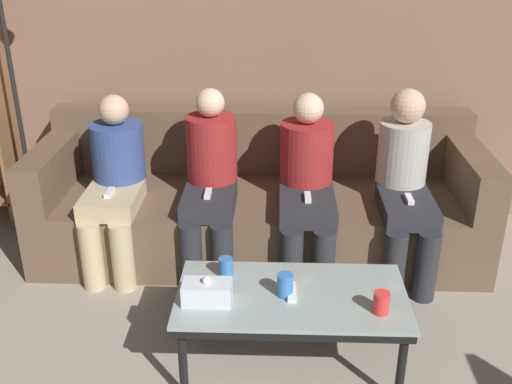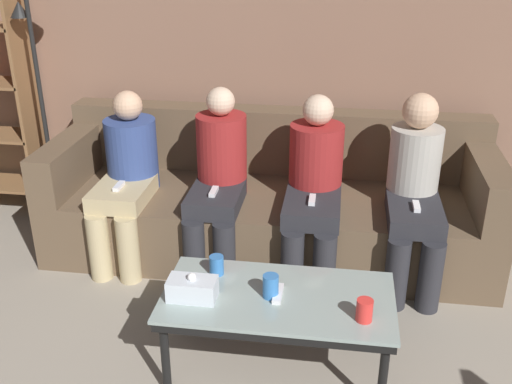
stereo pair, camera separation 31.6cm
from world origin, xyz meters
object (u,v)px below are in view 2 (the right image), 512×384
object	(u,v)px
cup_far_center	(271,286)
tissue_box	(192,289)
cup_near_left	(217,265)
standing_lamp	(41,74)
game_remote	(278,294)
couch	(270,203)
seated_person_mid_right	(314,183)
seated_person_mid_left	(219,176)
seated_person_right_end	(415,188)
cup_near_right	(364,310)
coffee_table	(278,303)
seated_person_left_end	(127,173)

from	to	relation	value
cup_far_center	tissue_box	size ratio (longest dim) A/B	0.50
cup_near_left	standing_lamp	bearing A→B (deg)	139.31
game_remote	couch	bearing A→B (deg)	98.78
cup_near_left	seated_person_mid_right	distance (m)	0.93
game_remote	seated_person_mid_left	distance (m)	1.09
seated_person_mid_right	seated_person_right_end	world-z (taller)	seated_person_right_end
game_remote	cup_near_left	bearing A→B (deg)	155.72
cup_near_left	cup_near_right	xyz separation A→B (m)	(0.70, -0.27, 0.00)
couch	seated_person_mid_right	distance (m)	0.45
cup_near_right	tissue_box	world-z (taller)	tissue_box
cup_near_right	standing_lamp	size ratio (longest dim) A/B	0.06
cup_near_right	seated_person_mid_left	bearing A→B (deg)	127.83
couch	cup_near_right	distance (m)	1.45
cup_near_left	seated_person_mid_left	xyz separation A→B (m)	(-0.16, 0.83, 0.11)
cup_near_right	cup_far_center	distance (m)	0.43
cup_near_left	cup_near_right	size ratio (longest dim) A/B	0.95
cup_far_center	seated_person_mid_left	xyz separation A→B (m)	(-0.44, 0.99, 0.10)
cup_near_right	tissue_box	bearing A→B (deg)	176.09
seated_person_right_end	cup_far_center	bearing A→B (deg)	-126.23
tissue_box	standing_lamp	xyz separation A→B (m)	(-1.35, 1.44, 0.59)
cup_far_center	seated_person_mid_right	distance (m)	0.99
coffee_table	seated_person_mid_left	world-z (taller)	seated_person_mid_left
cup_near_left	standing_lamp	size ratio (longest dim) A/B	0.06
coffee_table	cup_near_right	bearing A→B (deg)	-18.69
cup_near_right	seated_person_left_end	world-z (taller)	seated_person_left_end
cup_near_left	cup_far_center	distance (m)	0.32
cup_far_center	tissue_box	world-z (taller)	tissue_box
cup_near_right	seated_person_mid_left	distance (m)	1.40
coffee_table	standing_lamp	bearing A→B (deg)	141.85
couch	seated_person_left_end	xyz separation A→B (m)	(-0.86, -0.23, 0.25)
coffee_table	standing_lamp	xyz separation A→B (m)	(-1.73, 1.36, 0.69)
cup_far_center	tissue_box	bearing A→B (deg)	-169.58
standing_lamp	seated_person_left_end	bearing A→B (deg)	-29.75
seated_person_mid_right	seated_person_right_end	distance (m)	0.58
coffee_table	tissue_box	xyz separation A→B (m)	(-0.38, -0.08, 0.09)
couch	cup_far_center	bearing A→B (deg)	-82.82
couch	seated_person_left_end	world-z (taller)	seated_person_left_end
coffee_table	game_remote	bearing A→B (deg)	86.42
cup_near_left	standing_lamp	distance (m)	1.96
tissue_box	couch	bearing A→B (deg)	81.32
coffee_table	seated_person_left_end	bearing A→B (deg)	137.25
couch	seated_person_mid_right	xyz separation A→B (m)	(0.29, -0.24, 0.26)
seated_person_mid_left	seated_person_right_end	world-z (taller)	seated_person_right_end
coffee_table	standing_lamp	world-z (taller)	standing_lamp
cup_near_right	seated_person_mid_right	distance (m)	1.13
standing_lamp	seated_person_right_end	bearing A→B (deg)	-9.46
game_remote	seated_person_mid_right	world-z (taller)	seated_person_mid_right
couch	standing_lamp	distance (m)	1.73
cup_near_right	cup_far_center	size ratio (longest dim) A/B	0.91
cup_far_center	game_remote	bearing A→B (deg)	22.96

